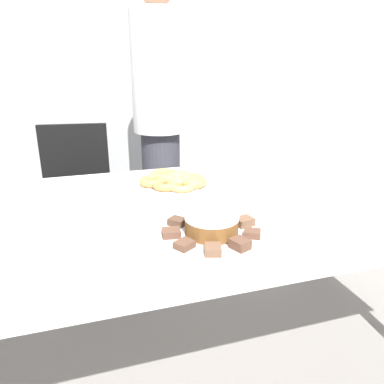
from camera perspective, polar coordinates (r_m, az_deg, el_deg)
ground_plane at (r=1.79m, az=0.82°, el=-24.17°), size 12.00×12.00×0.00m
wall_back at (r=2.87m, az=-9.77°, el=20.65°), size 8.00×0.05×2.60m
table at (r=1.41m, az=0.95°, el=-4.53°), size 1.89×1.04×0.73m
person_standing at (r=2.23m, az=-4.93°, el=10.74°), size 0.31×0.31×1.68m
office_chair_left at (r=2.30m, az=-17.20°, el=-2.22°), size 0.50×0.50×0.88m
plate_cake at (r=1.15m, az=2.96°, el=-6.53°), size 0.33×0.33×0.01m
plate_donuts at (r=1.58m, az=-2.14°, el=0.97°), size 0.35×0.35×0.01m
frosted_cake at (r=1.13m, az=2.99°, el=-4.87°), size 0.16×0.16×0.06m
lamington_0 at (r=1.12m, az=-3.19°, el=-6.24°), size 0.06×0.05×0.02m
lamington_1 at (r=1.06m, az=-1.16°, el=-8.03°), size 0.07×0.06×0.02m
lamington_2 at (r=1.03m, az=3.22°, el=-8.74°), size 0.06×0.06×0.02m
lamington_3 at (r=1.06m, az=7.46°, el=-7.84°), size 0.06×0.06×0.03m
lamington_4 at (r=1.13m, az=9.17°, el=-6.26°), size 0.06×0.06×0.02m
lamington_5 at (r=1.20m, az=7.95°, el=-4.47°), size 0.06×0.06×0.03m
lamington_6 at (r=1.25m, az=4.72°, el=-3.44°), size 0.07×0.08×0.03m
lamington_7 at (r=1.24m, az=0.86°, el=-3.44°), size 0.05×0.06×0.03m
lamington_8 at (r=1.20m, az=-2.23°, el=-4.53°), size 0.07×0.07×0.02m
donut_0 at (r=1.57m, az=-2.15°, el=1.83°), size 0.12×0.12×0.04m
donut_1 at (r=1.58m, az=-6.06°, el=1.65°), size 0.11×0.11×0.03m
donut_2 at (r=1.53m, az=-4.00°, el=1.13°), size 0.11×0.11×0.03m
donut_3 at (r=1.52m, az=-1.57°, el=0.95°), size 0.12×0.12×0.03m
donut_4 at (r=1.55m, az=0.12°, el=1.60°), size 0.12×0.12×0.04m
donut_5 at (r=1.60m, az=-0.11°, el=1.98°), size 0.12×0.12×0.03m
donut_6 at (r=1.64m, az=-1.87°, el=2.41°), size 0.12×0.12×0.03m
donut_7 at (r=1.65m, az=-4.25°, el=2.57°), size 0.12×0.12×0.04m
napkin at (r=1.63m, az=20.14°, el=0.26°), size 0.14×0.12×0.01m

